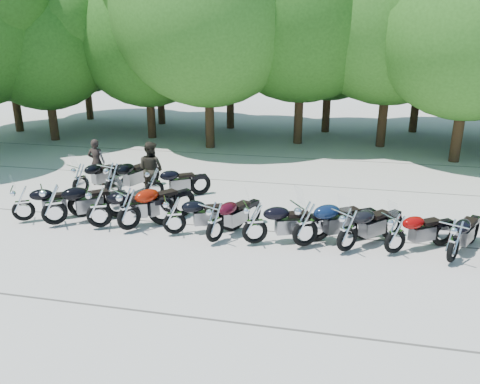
% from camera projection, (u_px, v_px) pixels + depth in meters
% --- Properties ---
extents(ground, '(90.00, 90.00, 0.00)m').
position_uv_depth(ground, '(228.00, 251.00, 11.85)').
color(ground, '#A9A298').
rests_on(ground, ground).
extents(tree_0, '(7.50, 7.50, 9.21)m').
position_uv_depth(tree_0, '(5.00, 31.00, 25.22)').
color(tree_0, '#3A2614').
rests_on(tree_0, ground).
extents(tree_1, '(6.97, 6.97, 8.55)m').
position_uv_depth(tree_1, '(43.00, 39.00, 23.06)').
color(tree_1, '#3A2614').
rests_on(tree_1, ground).
extents(tree_2, '(7.31, 7.31, 8.97)m').
position_uv_depth(tree_2, '(146.00, 34.00, 23.52)').
color(tree_2, '#3A2614').
rests_on(tree_2, ground).
extents(tree_3, '(8.70, 8.70, 10.67)m').
position_uv_depth(tree_3, '(207.00, 10.00, 20.99)').
color(tree_3, '#3A2614').
rests_on(tree_3, ground).
extents(tree_4, '(9.13, 9.13, 11.20)m').
position_uv_depth(tree_4, '(303.00, 4.00, 21.80)').
color(tree_4, '#3A2614').
rests_on(tree_4, ground).
extents(tree_5, '(9.04, 9.04, 11.10)m').
position_uv_depth(tree_5, '(394.00, 4.00, 21.12)').
color(tree_5, '#3A2614').
rests_on(tree_5, ground).
extents(tree_6, '(8.00, 8.00, 9.82)m').
position_uv_depth(tree_6, '(475.00, 20.00, 18.56)').
color(tree_6, '#3A2614').
rests_on(tree_6, ground).
extents(tree_9, '(7.59, 7.59, 9.32)m').
position_uv_depth(tree_9, '(82.00, 31.00, 29.11)').
color(tree_9, '#3A2614').
rests_on(tree_9, ground).
extents(tree_10, '(7.78, 7.78, 9.55)m').
position_uv_depth(tree_10, '(157.00, 28.00, 27.45)').
color(tree_10, '#3A2614').
rests_on(tree_10, ground).
extents(tree_11, '(7.56, 7.56, 9.28)m').
position_uv_depth(tree_11, '(230.00, 31.00, 26.10)').
color(tree_11, '#3A2614').
rests_on(tree_11, ground).
extents(tree_12, '(7.88, 7.88, 9.67)m').
position_uv_depth(tree_12, '(331.00, 26.00, 24.97)').
color(tree_12, '#3A2614').
rests_on(tree_12, ground).
extents(tree_13, '(8.31, 8.31, 10.20)m').
position_uv_depth(tree_13, '(426.00, 20.00, 24.84)').
color(tree_13, '#3A2614').
rests_on(tree_13, ground).
extents(motorcycle_0, '(2.23, 1.69, 1.24)m').
position_uv_depth(motorcycle_0, '(22.00, 203.00, 13.48)').
color(motorcycle_0, black).
rests_on(motorcycle_0, ground).
extents(motorcycle_1, '(2.43, 2.12, 1.40)m').
position_uv_depth(motorcycle_1, '(53.00, 204.00, 13.16)').
color(motorcycle_1, black).
rests_on(motorcycle_1, ground).
extents(motorcycle_2, '(2.53, 1.66, 1.38)m').
position_uv_depth(motorcycle_2, '(99.00, 207.00, 12.98)').
color(motorcycle_2, black).
rests_on(motorcycle_2, ground).
extents(motorcycle_3, '(2.10, 2.49, 1.42)m').
position_uv_depth(motorcycle_3, '(128.00, 208.00, 12.80)').
color(motorcycle_3, maroon).
rests_on(motorcycle_3, ground).
extents(motorcycle_4, '(2.28, 1.53, 1.24)m').
position_uv_depth(motorcycle_4, '(174.00, 215.00, 12.58)').
color(motorcycle_4, black).
rests_on(motorcycle_4, ground).
extents(motorcycle_5, '(1.61, 2.33, 1.27)m').
position_uv_depth(motorcycle_5, '(215.00, 221.00, 12.09)').
color(motorcycle_5, black).
rests_on(motorcycle_5, ground).
extents(motorcycle_6, '(2.44, 1.54, 1.32)m').
position_uv_depth(motorcycle_6, '(255.00, 222.00, 11.97)').
color(motorcycle_6, black).
rests_on(motorcycle_6, ground).
extents(motorcycle_7, '(2.52, 2.03, 1.42)m').
position_uv_depth(motorcycle_7, '(306.00, 223.00, 11.79)').
color(motorcycle_7, '#0B1834').
rests_on(motorcycle_7, ground).
extents(motorcycle_8, '(2.14, 2.18, 1.32)m').
position_uv_depth(motorcycle_8, '(348.00, 229.00, 11.53)').
color(motorcycle_8, black).
rests_on(motorcycle_8, ground).
extents(motorcycle_9, '(2.15, 1.76, 1.22)m').
position_uv_depth(motorcycle_9, '(396.00, 233.00, 11.45)').
color(motorcycle_9, '#800504').
rests_on(motorcycle_9, ground).
extents(motorcycle_10, '(1.65, 2.26, 1.25)m').
position_uv_depth(motorcycle_10, '(454.00, 240.00, 11.00)').
color(motorcycle_10, black).
rests_on(motorcycle_10, ground).
extents(motorcycle_12, '(1.57, 2.32, 1.27)m').
position_uv_depth(motorcycle_12, '(80.00, 178.00, 15.78)').
color(motorcycle_12, black).
rests_on(motorcycle_12, ground).
extents(motorcycle_13, '(1.59, 2.62, 1.42)m').
position_uv_depth(motorcycle_13, '(113.00, 180.00, 15.36)').
color(motorcycle_13, black).
rests_on(motorcycle_13, ground).
extents(motorcycle_14, '(2.20, 1.79, 1.25)m').
position_uv_depth(motorcycle_14, '(154.00, 183.00, 15.34)').
color(motorcycle_14, black).
rests_on(motorcycle_14, ground).
extents(rider_0, '(0.66, 0.47, 1.71)m').
position_uv_depth(rider_0, '(97.00, 162.00, 16.93)').
color(rider_0, black).
rests_on(rider_0, ground).
extents(rider_1, '(1.10, 0.97, 1.89)m').
position_uv_depth(rider_1, '(151.00, 169.00, 15.70)').
color(rider_1, black).
rests_on(rider_1, ground).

